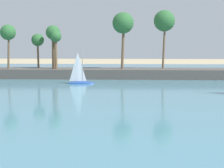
{
  "coord_description": "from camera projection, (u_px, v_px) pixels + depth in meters",
  "views": [
    {
      "loc": [
        1.54,
        -8.02,
        6.99
      ],
      "look_at": [
        0.71,
        11.98,
        4.58
      ],
      "focal_mm": 58.25,
      "sensor_mm": 36.0,
      "label": 1
    }
  ],
  "objects": [
    {
      "name": "sea",
      "position": [
        118.0,
        81.0,
        61.87
      ],
      "size": [
        220.0,
        90.8,
        0.06
      ],
      "primitive_type": "cube",
      "color": "teal",
      "rests_on": "ground"
    },
    {
      "name": "palm_headland",
      "position": [
        105.0,
        58.0,
        67.02
      ],
      "size": [
        101.49,
        6.22,
        12.83
      ],
      "color": "#514C47",
      "rests_on": "ground"
    },
    {
      "name": "sailboat_mid_bay",
      "position": [
        81.0,
        80.0,
        58.27
      ],
      "size": [
        4.41,
        1.6,
        6.28
      ],
      "color": "#234793",
      "rests_on": "sea"
    }
  ]
}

